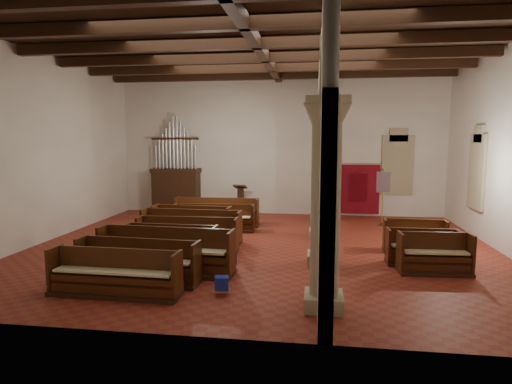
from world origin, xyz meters
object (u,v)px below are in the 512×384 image
object	(u,v)px
lectern	(241,202)
nave_pew_0	(115,280)
processional_banner	(382,205)
pipe_organ	(176,183)
aisle_pew_0	(434,260)

from	to	relation	value
lectern	nave_pew_0	bearing A→B (deg)	-91.19
processional_banner	nave_pew_0	xyz separation A→B (m)	(-6.72, -8.37, -0.45)
pipe_organ	aisle_pew_0	xyz separation A→B (m)	(9.04, -7.38, -1.03)
pipe_organ	nave_pew_0	world-z (taller)	pipe_organ
lectern	aisle_pew_0	distance (m)	9.57
lectern	processional_banner	xyz separation A→B (m)	(5.75, -1.47, 0.22)
processional_banner	nave_pew_0	world-z (taller)	processional_banner
pipe_organ	processional_banner	bearing A→B (deg)	-9.92
pipe_organ	aisle_pew_0	size ratio (longest dim) A/B	2.49
pipe_organ	lectern	distance (m)	3.01
nave_pew_0	aisle_pew_0	distance (m)	7.54
lectern	processional_banner	bearing A→B (deg)	-9.88
processional_banner	aisle_pew_0	xyz separation A→B (m)	(0.39, -5.87, -0.44)
pipe_organ	aisle_pew_0	bearing A→B (deg)	-39.22
processional_banner	aisle_pew_0	world-z (taller)	processional_banner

